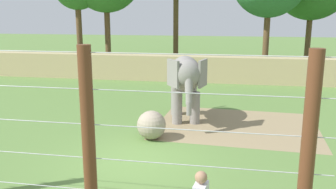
# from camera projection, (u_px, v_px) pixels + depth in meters

# --- Properties ---
(ground_plane) EXTENTS (120.00, 120.00, 0.00)m
(ground_plane) POSITION_uv_depth(u_px,v_px,m) (136.00, 162.00, 10.75)
(ground_plane) COLOR #5B7F3D
(dirt_patch) EXTENTS (6.42, 5.10, 0.01)m
(dirt_patch) POSITION_uv_depth(u_px,v_px,m) (237.00, 126.00, 14.20)
(dirt_patch) COLOR #937F5B
(dirt_patch) RESTS_ON ground
(embankment_wall) EXTENTS (36.00, 1.80, 1.64)m
(embankment_wall) POSITION_uv_depth(u_px,v_px,m) (190.00, 68.00, 23.64)
(embankment_wall) COLOR tan
(embankment_wall) RESTS_ON ground
(elephant) EXTENTS (1.83, 3.59, 2.69)m
(elephant) POSITION_uv_depth(u_px,v_px,m) (186.00, 78.00, 14.49)
(elephant) COLOR gray
(elephant) RESTS_ON ground
(enrichment_ball) EXTENTS (1.02, 1.02, 1.02)m
(enrichment_ball) POSITION_uv_depth(u_px,v_px,m) (151.00, 125.00, 12.62)
(enrichment_ball) COLOR gray
(enrichment_ball) RESTS_ON ground
(cable_fence) EXTENTS (9.34, 0.28, 3.75)m
(cable_fence) POSITION_uv_depth(u_px,v_px,m) (92.00, 136.00, 7.37)
(cable_fence) COLOR brown
(cable_fence) RESTS_ON ground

